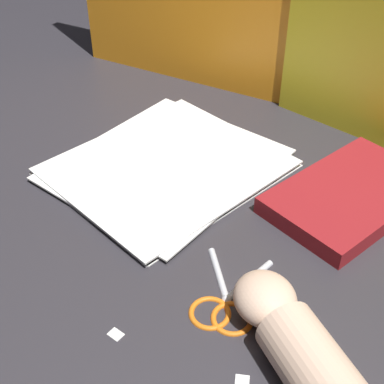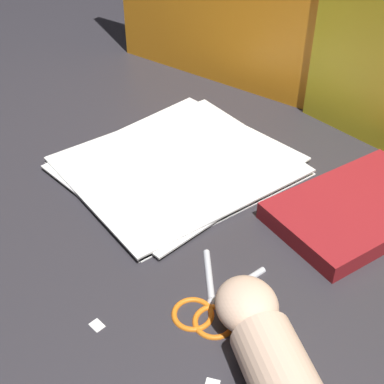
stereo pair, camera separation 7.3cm
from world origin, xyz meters
name	(u,v)px [view 1 (the left image)]	position (x,y,z in m)	size (l,w,h in m)	color
ground_plane	(182,232)	(0.00, 0.00, 0.00)	(6.00, 6.00, 0.00)	#2D2B30
paper_stack	(167,166)	(-0.12, 0.10, 0.01)	(0.33, 0.37, 0.01)	white
book_closed	(351,195)	(0.15, 0.22, 0.01)	(0.19, 0.28, 0.03)	maroon
scissors	(225,302)	(0.13, -0.07, 0.00)	(0.13, 0.15, 0.01)	silver
hand_forearm	(315,370)	(0.27, -0.10, 0.03)	(0.28, 0.18, 0.07)	beige
paper_scrap_near	(116,334)	(0.06, -0.18, 0.00)	(0.02, 0.01, 0.00)	white
paper_scrap_mid	(242,380)	(0.21, -0.13, 0.00)	(0.02, 0.02, 0.00)	white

